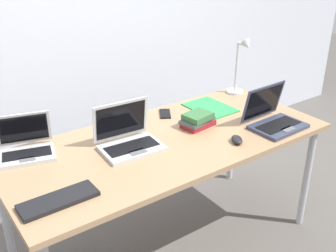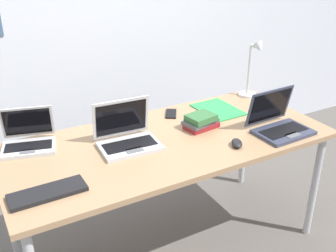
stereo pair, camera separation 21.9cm
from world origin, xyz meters
The scene contains 12 objects.
ground_plane centered at (0.00, 0.00, 0.00)m, with size 12.00×12.00×0.00m, color #56514C.
wall_back centered at (0.00, 1.10, 1.30)m, with size 6.00×0.13×2.60m.
desk centered at (0.00, 0.00, 0.68)m, with size 1.80×0.80×0.74m.
desk_lamp centered at (0.80, 0.28, 0.94)m, with size 0.12×0.18×0.40m.
laptop_back_right centered at (-0.22, 0.05, 0.79)m, with size 0.33×0.26×0.23m.
laptop_front_right centered at (0.60, -0.22, 0.79)m, with size 0.32×0.27×0.23m.
laptop_far_corner centered at (-0.68, 0.28, 0.78)m, with size 0.32×0.29×0.20m.
external_keyboard centered at (-0.71, -0.20, 0.75)m, with size 0.33×0.12×0.02m, color black.
computer_mouse centered at (0.28, -0.25, 0.76)m, with size 0.06×0.10×0.03m, color black.
cell_phone centered at (0.18, 0.28, 0.74)m, with size 0.06×0.14×0.01m, color black.
book_stack centered at (0.23, 0.03, 0.78)m, with size 0.22×0.16×0.08m.
paper_folder_mid_desk centered at (0.47, 0.20, 0.74)m, with size 0.23×0.31×0.01m, color green.
Camera 1 is at (-1.15, -1.61, 1.77)m, focal length 43.51 mm.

